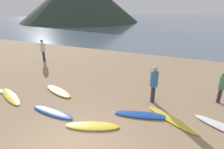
# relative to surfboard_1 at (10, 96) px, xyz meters

# --- Properties ---
(ground_plane) EXTENTS (120.00, 120.00, 0.20)m
(ground_plane) POSITION_rel_surfboard_1_xyz_m (4.95, 8.25, -0.14)
(ground_plane) COLOR #997C5B
(ground_plane) RESTS_ON ground
(ocean_water) EXTENTS (140.00, 100.00, 0.01)m
(ocean_water) POSITION_rel_surfboard_1_xyz_m (4.95, 61.36, -0.04)
(ocean_water) COLOR slate
(ocean_water) RESTS_ON ground
(surfboard_1) EXTENTS (2.44, 1.39, 0.08)m
(surfboard_1) POSITION_rel_surfboard_1_xyz_m (0.00, 0.00, 0.00)
(surfboard_1) COLOR yellow
(surfboard_1) RESTS_ON ground
(surfboard_2) EXTENTS (2.21, 1.25, 0.10)m
(surfboard_2) POSITION_rel_surfboard_1_xyz_m (1.86, 1.45, 0.01)
(surfboard_2) COLOR yellow
(surfboard_2) RESTS_ON ground
(surfboard_3) EXTENTS (2.22, 0.58, 0.09)m
(surfboard_3) POSITION_rel_surfboard_1_xyz_m (2.98, -0.28, 0.00)
(surfboard_3) COLOR #1E479E
(surfboard_3) RESTS_ON ground
(surfboard_4) EXTENTS (2.15, 1.26, 0.09)m
(surfboard_4) POSITION_rel_surfboard_1_xyz_m (5.03, -0.39, 0.00)
(surfboard_4) COLOR yellow
(surfboard_4) RESTS_ON ground
(surfboard_5) EXTENTS (2.55, 1.13, 0.09)m
(surfboard_5) POSITION_rel_surfboard_1_xyz_m (6.63, 1.11, 0.01)
(surfboard_5) COLOR #1E479E
(surfboard_5) RESTS_ON ground
(surfboard_6) EXTENTS (2.28, 1.63, 0.08)m
(surfboard_6) POSITION_rel_surfboard_1_xyz_m (7.76, 1.29, 0.00)
(surfboard_6) COLOR yellow
(surfboard_6) RESTS_ON ground
(person_0) EXTENTS (0.37, 0.37, 1.82)m
(person_0) POSITION_rel_surfboard_1_xyz_m (-3.05, 5.58, 1.04)
(person_0) COLOR #2D2D38
(person_0) RESTS_ON ground
(person_1) EXTENTS (0.31, 0.31, 1.55)m
(person_1) POSITION_rel_surfboard_1_xyz_m (9.65, 3.67, 0.88)
(person_1) COLOR #2D2D38
(person_1) RESTS_ON ground
(person_2) EXTENTS (0.36, 0.36, 1.80)m
(person_2) POSITION_rel_surfboard_1_xyz_m (6.74, 2.46, 1.02)
(person_2) COLOR #2D2D38
(person_2) RESTS_ON ground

